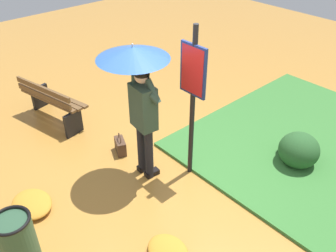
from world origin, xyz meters
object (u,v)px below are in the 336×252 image
Objects in this scene: handbag at (120,146)px; park_bench at (52,101)px; person_with_umbrella at (138,80)px; trash_bin at (19,245)px; info_sign_post at (193,88)px.

park_bench is (1.61, 0.34, 0.28)m from handbag.
person_with_umbrella reaches higher than trash_bin.
handbag is at bearing -2.80° from person_with_umbrella.
handbag is at bearing -168.14° from park_bench.
handbag is 0.44× the size of trash_bin.
trash_bin is (-2.67, 1.75, 0.02)m from park_bench.
park_bench is (2.70, 0.84, -1.04)m from info_sign_post.
person_with_umbrella is 2.39m from trash_bin.
person_with_umbrella is 1.55m from handbag.
trash_bin reaches higher than handbag.
trash_bin is (-0.45, 2.06, -1.13)m from person_with_umbrella.
person_with_umbrella is 2.45× the size of trash_bin.
trash_bin reaches higher than park_bench.
handbag is (1.09, 0.50, -1.32)m from info_sign_post.
park_bench is 3.19m from trash_bin.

